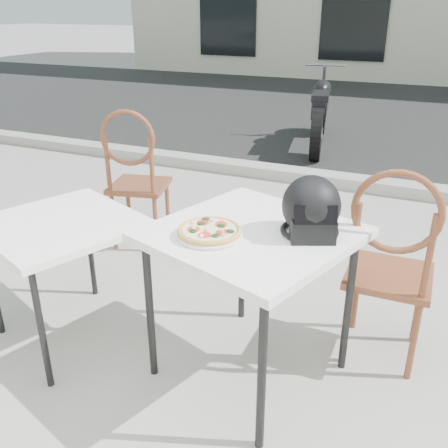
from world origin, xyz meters
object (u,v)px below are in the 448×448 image
at_px(cafe_table_main, 252,244).
at_px(pizza, 209,230).
at_px(cafe_chair_side, 135,172).
at_px(cafe_table_side, 62,232).
at_px(motorcycle, 320,113).
at_px(cafe_chair_main, 391,259).
at_px(plate, 209,235).
at_px(helmet, 311,209).

bearing_deg(cafe_table_main, pizza, -137.71).
bearing_deg(cafe_table_main, cafe_chair_side, 142.04).
relative_size(cafe_table_side, motorcycle, 0.48).
bearing_deg(motorcycle, cafe_table_main, -91.44).
bearing_deg(cafe_table_side, pizza, -1.89).
bearing_deg(cafe_chair_main, plate, 32.92).
relative_size(pizza, helmet, 1.04).
bearing_deg(plate, cafe_table_main, 42.30).
relative_size(cafe_chair_side, motorcycle, 0.54).
relative_size(plate, helmet, 1.05).
height_order(cafe_table_main, cafe_chair_main, cafe_chair_main).
bearing_deg(helmet, cafe_chair_main, 16.67).
bearing_deg(cafe_table_side, cafe_chair_main, 15.96).
relative_size(helmet, motorcycle, 0.18).
distance_m(cafe_table_side, cafe_chair_side, 1.19).
bearing_deg(pizza, motorcycle, 97.65).
distance_m(cafe_table_main, cafe_table_side, 1.05).
distance_m(helmet, cafe_chair_side, 1.89).
bearing_deg(cafe_chair_main, motorcycle, -72.57).
relative_size(plate, pizza, 1.01).
bearing_deg(pizza, plate, -126.80).
height_order(helmet, cafe_table_side, helmet).
bearing_deg(helmet, motorcycle, 79.45).
bearing_deg(cafe_chair_main, pizza, 32.92).
relative_size(plate, cafe_table_side, 0.39).
bearing_deg(motorcycle, cafe_table_side, -104.13).
xyz_separation_m(cafe_chair_main, motorcycle, (-1.40, 4.28, -0.17)).
relative_size(helmet, cafe_chair_side, 0.33).
bearing_deg(cafe_chair_main, cafe_table_side, 15.34).
height_order(helmet, motorcycle, helmet).
height_order(pizza, cafe_chair_side, cafe_chair_side).
bearing_deg(cafe_table_side, cafe_table_main, 5.99).
xyz_separation_m(pizza, motorcycle, (-0.64, 4.78, -0.39)).
height_order(plate, motorcycle, motorcycle).
bearing_deg(cafe_table_side, cafe_chair_side, 104.38).
relative_size(cafe_table_main, cafe_chair_main, 0.97).
bearing_deg(helmet, cafe_table_main, 171.54).
xyz_separation_m(helmet, cafe_chair_main, (0.35, 0.29, -0.31)).
distance_m(plate, cafe_chair_side, 1.69).
bearing_deg(motorcycle, pizza, -93.50).
distance_m(pizza, cafe_table_side, 0.91).
height_order(plate, pizza, pizza).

